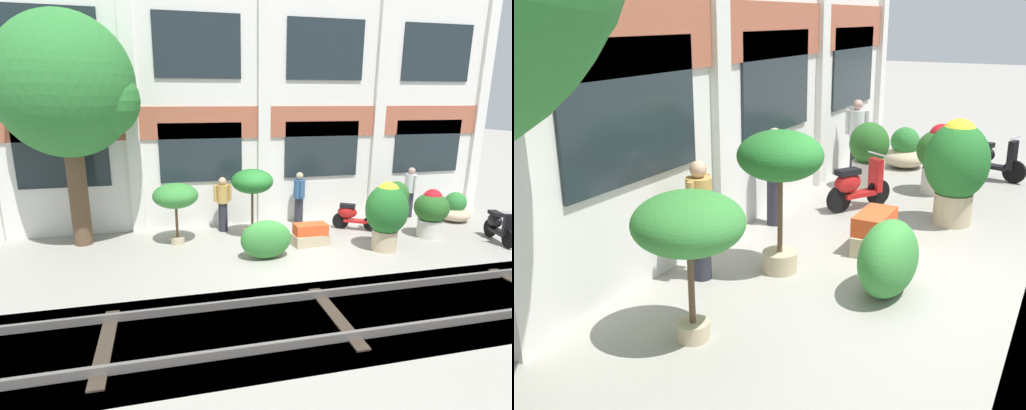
# 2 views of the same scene
# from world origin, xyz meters

# --- Properties ---
(ground_plane) EXTENTS (80.00, 80.00, 0.00)m
(ground_plane) POSITION_xyz_m (0.00, 0.00, 0.00)
(ground_plane) COLOR #9E998E
(apartment_facade) EXTENTS (15.26, 0.64, 8.23)m
(apartment_facade) POSITION_xyz_m (-0.00, 3.21, 4.09)
(apartment_facade) COLOR silver
(apartment_facade) RESTS_ON ground
(rail_tracks) EXTENTS (22.90, 2.80, 0.43)m
(rail_tracks) POSITION_xyz_m (-0.00, -2.80, -0.13)
(rail_tracks) COLOR #423F3A
(rail_tracks) RESTS_ON ground
(broadleaf_tree) EXTENTS (3.46, 3.29, 5.78)m
(broadleaf_tree) POSITION_xyz_m (-5.14, 2.19, 3.94)
(broadleaf_tree) COLOR brown
(broadleaf_tree) RESTS_ON ground
(potted_plant_low_pan) EXTENTS (1.18, 1.18, 1.64)m
(potted_plant_low_pan) POSITION_xyz_m (-2.69, 1.63, 1.28)
(potted_plant_low_pan) COLOR tan
(potted_plant_low_pan) RESTS_ON ground
(potted_plant_terracotta_small) EXTENTS (1.13, 1.13, 1.94)m
(potted_plant_terracotta_small) POSITION_xyz_m (-0.65, 1.63, 1.50)
(potted_plant_terracotta_small) COLOR tan
(potted_plant_terracotta_small) RESTS_ON ground
(potted_plant_square_trough) EXTENTS (1.00, 0.59, 0.57)m
(potted_plant_square_trough) POSITION_xyz_m (0.73, 0.76, 0.27)
(potted_plant_square_trough) COLOR tan
(potted_plant_square_trough) RESTS_ON ground
(potted_plant_glazed_jar) EXTENTS (0.92, 0.92, 1.37)m
(potted_plant_glazed_jar) POSITION_xyz_m (4.20, 0.60, 0.76)
(potted_plant_glazed_jar) COLOR beige
(potted_plant_glazed_jar) RESTS_ON ground
(potted_plant_ribbed_drum) EXTENTS (0.80, 0.80, 1.33)m
(potted_plant_ribbed_drum) POSITION_xyz_m (3.93, 1.96, 0.71)
(potted_plant_ribbed_drum) COLOR beige
(potted_plant_ribbed_drum) RESTS_ON ground
(potted_plant_wide_bowl) EXTENTS (0.96, 0.96, 0.93)m
(potted_plant_wide_bowl) POSITION_xyz_m (5.95, 1.78, 0.38)
(potted_plant_wide_bowl) COLOR tan
(potted_plant_wide_bowl) RESTS_ON ground
(potted_plant_stone_basin) EXTENTS (1.05, 1.05, 1.78)m
(potted_plant_stone_basin) POSITION_xyz_m (2.43, -0.03, 1.02)
(potted_plant_stone_basin) COLOR tan
(potted_plant_stone_basin) RESTS_ON ground
(scooter_near_curb) EXTENTS (1.23, 0.82, 0.98)m
(scooter_near_curb) POSITION_xyz_m (2.43, 1.66, 0.44)
(scooter_near_curb) COLOR black
(scooter_near_curb) RESTS_ON ground
(scooter_second_parked) EXTENTS (0.61, 1.36, 0.98)m
(scooter_second_parked) POSITION_xyz_m (5.79, -0.13, 0.44)
(scooter_second_parked) COLOR black
(scooter_second_parked) RESTS_ON ground
(resident_by_doorway) EXTENTS (0.53, 0.34, 1.60)m
(resident_by_doorway) POSITION_xyz_m (-1.34, 2.43, 0.86)
(resident_by_doorway) COLOR #282833
(resident_by_doorway) RESTS_ON ground
(resident_watching_tracks) EXTENTS (0.34, 0.53, 1.62)m
(resident_watching_tracks) POSITION_xyz_m (1.03, 2.58, 0.87)
(resident_watching_tracks) COLOR #282833
(resident_watching_tracks) RESTS_ON ground
(resident_near_plants) EXTENTS (0.34, 0.53, 1.63)m
(resident_near_plants) POSITION_xyz_m (4.82, 2.54, 0.88)
(resident_near_plants) COLOR #282833
(resident_near_plants) RESTS_ON ground
(topiary_hedge) EXTENTS (1.28, 0.75, 0.94)m
(topiary_hedge) POSITION_xyz_m (-0.64, 0.13, 0.47)
(topiary_hedge) COLOR #388438
(topiary_hedge) RESTS_ON ground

